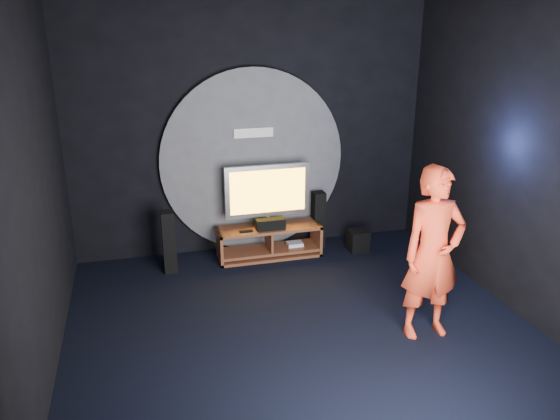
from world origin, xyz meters
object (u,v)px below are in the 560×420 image
at_px(tower_speaker_left, 169,242).
at_px(tower_speaker_right, 318,220).
at_px(subwoofer, 358,240).
at_px(tv, 267,193).
at_px(media_console, 269,243).
at_px(player, 433,254).

relative_size(tower_speaker_left, tower_speaker_right, 1.00).
bearing_deg(subwoofer, tv, 171.54).
distance_m(tower_speaker_left, tower_speaker_right, 2.19).
bearing_deg(tower_speaker_left, media_console, 5.48).
bearing_deg(tower_speaker_right, subwoofer, -27.73).
relative_size(tower_speaker_left, subwoofer, 2.77).
height_order(media_console, player, player).
xyz_separation_m(tv, tower_speaker_right, (0.78, 0.08, -0.51)).
bearing_deg(tower_speaker_left, tower_speaker_right, 7.40).
xyz_separation_m(tower_speaker_right, player, (0.37, -2.52, 0.50)).
xyz_separation_m(tower_speaker_right, subwoofer, (0.52, -0.27, -0.27)).
bearing_deg(subwoofer, tower_speaker_right, 152.27).
xyz_separation_m(tower_speaker_left, tower_speaker_right, (2.17, 0.28, 0.00)).
height_order(tower_speaker_right, player, player).
bearing_deg(tower_speaker_right, tv, -174.09).
relative_size(subwoofer, player, 0.16).
height_order(media_console, tower_speaker_right, tower_speaker_right).
relative_size(media_console, tower_speaker_left, 1.71).
distance_m(tv, subwoofer, 1.53).
bearing_deg(subwoofer, player, -93.86).
xyz_separation_m(subwoofer, player, (-0.15, -2.25, 0.77)).
relative_size(tower_speaker_right, subwoofer, 2.77).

